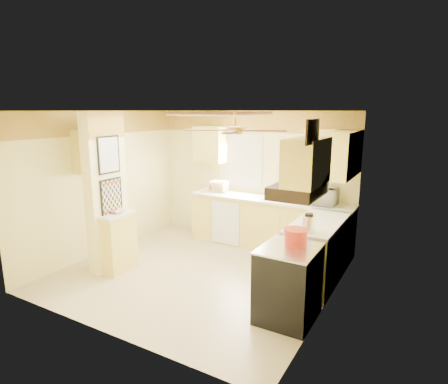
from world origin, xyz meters
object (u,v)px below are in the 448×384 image
Objects in this scene: bowl at (118,211)px; dutch_oven at (296,237)px; kettle at (309,223)px; microwave at (320,195)px; stove at (288,283)px.

bowl is 0.74× the size of dutch_oven.
kettle is at bearing 11.15° from bowl.
microwave is 1.90× the size of dutch_oven.
microwave is at bearing 97.66° from dutch_oven.
stove is 0.57m from dutch_oven.
dutch_oven is at bearing 81.69° from stove.
stove is at bearing 101.84° from microwave.
dutch_oven is at bearing 102.86° from microwave.
stove is at bearing -93.28° from kettle.
kettle is at bearing 86.72° from stove.
stove is at bearing -0.87° from bowl.
microwave is 2.03m from dutch_oven.
microwave reaches higher than kettle.
bowl is 0.86× the size of kettle.
kettle is (0.03, 0.61, 0.60)m from stove.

